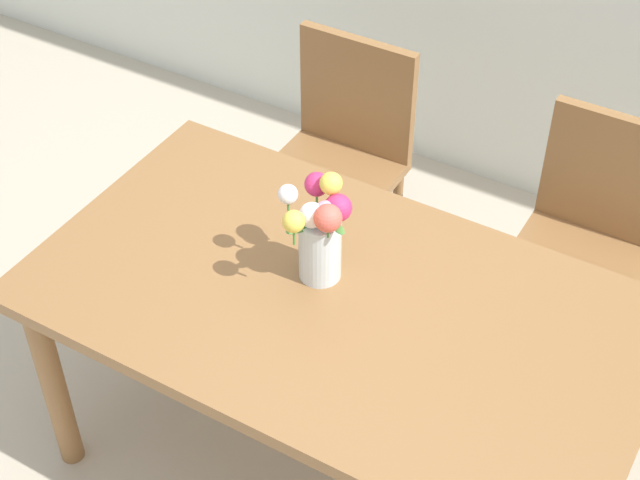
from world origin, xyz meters
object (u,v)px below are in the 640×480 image
Objects in this scene: chair_left at (340,151)px; flower_vase at (320,229)px; chair_right at (591,239)px; dining_table at (338,322)px.

chair_left is 2.97× the size of flower_vase.
chair_left is at bearing 0.00° from chair_right.
dining_table is 0.91m from chair_right.
chair_right is at bearing 61.02° from dining_table.
chair_left is 0.90m from flower_vase.
dining_table is at bearing -31.70° from flower_vase.
flower_vase is (0.36, -0.74, 0.37)m from chair_left.
chair_left and chair_right have the same top height.
chair_left is at bearing 118.98° from dining_table.
chair_left is 1.00× the size of chair_right.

